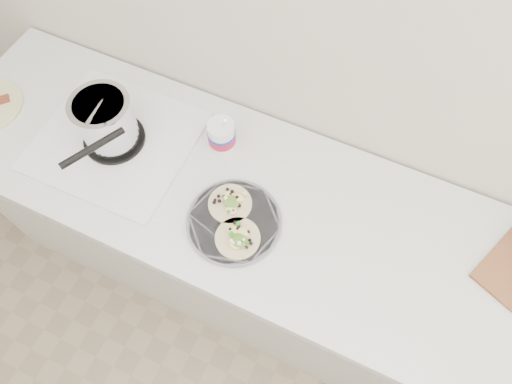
% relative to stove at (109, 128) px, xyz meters
% --- Properties ---
extents(counter, '(2.44, 0.66, 0.90)m').
position_rel_stove_xyz_m(counter, '(0.60, 0.02, -0.53)').
color(counter, beige).
rests_on(counter, ground).
extents(stove, '(0.53, 0.49, 0.25)m').
position_rel_stove_xyz_m(stove, '(0.00, 0.00, 0.00)').
color(stove, silver).
rests_on(stove, counter).
extents(taco_plate, '(0.30, 0.30, 0.04)m').
position_rel_stove_xyz_m(taco_plate, '(0.51, -0.10, -0.07)').
color(taco_plate, slate).
rests_on(taco_plate, counter).
extents(tub, '(0.10, 0.10, 0.21)m').
position_rel_stove_xyz_m(tub, '(0.34, 0.15, -0.02)').
color(tub, white).
rests_on(tub, counter).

